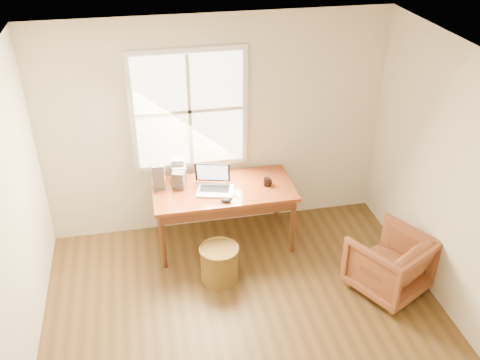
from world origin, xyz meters
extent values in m
cube|color=brown|center=(0.00, 0.00, -0.01)|extent=(4.00, 4.50, 0.02)
cube|color=white|center=(0.00, 0.00, 2.61)|extent=(4.00, 4.50, 0.02)
cube|color=beige|center=(0.00, 2.26, 1.30)|extent=(4.00, 0.02, 2.60)
cube|color=silver|center=(-0.30, 2.22, 1.55)|extent=(1.32, 0.05, 1.42)
cube|color=white|center=(-0.30, 2.19, 1.55)|extent=(1.20, 0.02, 1.30)
cube|color=silver|center=(-0.30, 2.18, 1.55)|extent=(0.04, 0.02, 1.30)
cube|color=silver|center=(-0.30, 2.18, 1.55)|extent=(1.20, 0.02, 0.04)
cube|color=brown|center=(0.00, 1.80, 0.73)|extent=(1.60, 0.80, 0.04)
imported|color=brown|center=(1.55, 0.65, 0.33)|extent=(0.97, 0.97, 0.66)
cylinder|color=brown|center=(-0.16, 1.15, 0.20)|extent=(0.47, 0.47, 0.40)
ellipsoid|color=black|center=(-0.02, 1.50, 0.77)|extent=(0.14, 0.11, 0.04)
cylinder|color=black|center=(0.50, 1.75, 0.80)|extent=(0.09, 0.09, 0.09)
cube|color=silver|center=(-0.47, 2.08, 0.89)|extent=(0.16, 0.14, 0.28)
cube|color=#232327|center=(-0.49, 1.91, 0.85)|extent=(0.16, 0.15, 0.20)
cube|color=#92919E|center=(-0.71, 1.94, 0.90)|extent=(0.14, 0.12, 0.30)
cube|color=silver|center=(-0.47, 2.04, 0.85)|extent=(0.16, 0.14, 0.20)
camera|label=1|loc=(-0.84, -3.30, 3.91)|focal=40.00mm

